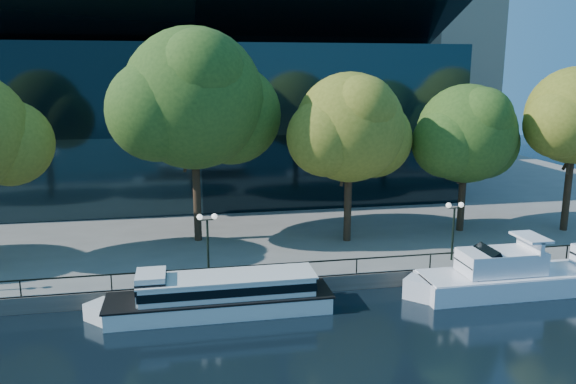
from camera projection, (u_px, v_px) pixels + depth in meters
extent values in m
plane|color=black|center=(289.00, 315.00, 31.91)|extent=(160.00, 160.00, 0.00)
cube|color=slate|center=(232.00, 183.00, 66.85)|extent=(90.00, 67.00, 1.00)
cube|color=#47443F|center=(280.00, 287.00, 34.73)|extent=(90.00, 0.25, 1.00)
cube|color=black|center=(279.00, 264.00, 34.62)|extent=(88.20, 0.08, 0.08)
cube|color=black|center=(279.00, 272.00, 34.72)|extent=(0.07, 0.07, 0.90)
cube|color=black|center=(197.00, 124.00, 60.21)|extent=(50.00, 24.00, 16.00)
cube|color=black|center=(194.00, 30.00, 54.35)|extent=(50.00, 17.14, 7.86)
cube|color=white|center=(220.00, 304.00, 32.25)|extent=(12.62, 3.06, 0.99)
cube|color=black|center=(220.00, 296.00, 32.14)|extent=(12.87, 3.13, 0.11)
cube|color=white|center=(106.00, 313.00, 31.10)|extent=(2.54, 2.54, 0.99)
cube|color=white|center=(227.00, 286.00, 32.10)|extent=(9.84, 2.51, 1.08)
cube|color=black|center=(227.00, 285.00, 32.09)|extent=(9.97, 2.57, 0.50)
cube|color=white|center=(227.00, 276.00, 31.97)|extent=(10.09, 2.64, 0.09)
cube|color=white|center=(151.00, 287.00, 31.27)|extent=(1.62, 2.14, 1.62)
cube|color=black|center=(151.00, 283.00, 31.23)|extent=(1.67, 2.21, 0.63)
cube|color=white|center=(507.00, 283.00, 35.08)|extent=(11.24, 3.21, 1.28)
cube|color=white|center=(423.00, 289.00, 34.06)|extent=(2.46, 2.46, 1.28)
cube|color=white|center=(508.00, 273.00, 34.94)|extent=(11.02, 3.15, 0.09)
cube|color=white|center=(501.00, 261.00, 34.67)|extent=(5.06, 2.41, 1.39)
cube|color=black|center=(479.00, 261.00, 34.38)|extent=(2.21, 2.31, 1.75)
cube|color=white|center=(530.00, 244.00, 34.80)|extent=(0.27, 2.50, 0.86)
cube|color=white|center=(531.00, 237.00, 34.71)|extent=(1.50, 2.50, 0.16)
cube|color=white|center=(550.00, 280.00, 35.69)|extent=(2.20, 2.20, 1.19)
sphere|color=#60661B|center=(9.00, 143.00, 37.20)|extent=(5.73, 5.73, 5.73)
cylinder|color=black|center=(196.00, 185.00, 41.79)|extent=(0.56, 0.56, 8.52)
cylinder|color=black|center=(202.00, 140.00, 41.36)|extent=(1.31, 2.00, 4.25)
cylinder|color=black|center=(190.00, 145.00, 40.78)|extent=(1.20, 1.36, 3.80)
sphere|color=#2A4B17|center=(193.00, 99.00, 40.43)|extent=(10.22, 10.22, 10.22)
sphere|color=#2A4B17|center=(231.00, 114.00, 42.69)|extent=(7.67, 7.67, 7.67)
sphere|color=#2A4B17|center=(157.00, 111.00, 39.15)|extent=(7.16, 7.16, 7.16)
sphere|color=#2A4B17|center=(201.00, 73.00, 38.18)|extent=(6.13, 6.13, 6.13)
cylinder|color=black|center=(348.00, 196.00, 41.91)|extent=(0.56, 0.56, 6.86)
cylinder|color=black|center=(354.00, 160.00, 41.63)|extent=(1.12, 1.68, 3.44)
cylinder|color=black|center=(345.00, 165.00, 41.03)|extent=(1.03, 1.16, 3.07)
sphere|color=#60661B|center=(350.00, 127.00, 40.82)|extent=(8.00, 8.00, 8.00)
sphere|color=#60661B|center=(372.00, 139.00, 42.59)|extent=(6.00, 6.00, 6.00)
sphere|color=#60661B|center=(326.00, 138.00, 39.82)|extent=(5.60, 5.60, 5.60)
sphere|color=#60661B|center=(362.00, 110.00, 39.06)|extent=(4.80, 4.80, 4.80)
cylinder|color=black|center=(462.00, 192.00, 44.67)|extent=(0.56, 0.56, 6.25)
cylinder|color=black|center=(469.00, 161.00, 44.43)|extent=(1.05, 1.56, 3.14)
cylinder|color=black|center=(461.00, 166.00, 43.84)|extent=(0.97, 1.09, 2.81)
sphere|color=#2A4B17|center=(466.00, 134.00, 43.68)|extent=(7.68, 7.68, 7.68)
sphere|color=#2A4B17|center=(482.00, 143.00, 45.37)|extent=(5.76, 5.76, 5.76)
sphere|color=#2A4B17|center=(447.00, 143.00, 42.71)|extent=(5.38, 5.38, 5.38)
sphere|color=#2A4B17|center=(482.00, 118.00, 41.99)|extent=(4.61, 4.61, 4.61)
cylinder|color=black|center=(568.00, 185.00, 44.66)|extent=(0.56, 0.56, 7.38)
cylinder|color=black|center=(576.00, 149.00, 44.33)|extent=(1.18, 1.78, 3.69)
cylinder|color=black|center=(570.00, 153.00, 43.74)|extent=(1.08, 1.22, 3.30)
sphere|color=#60661B|center=(576.00, 115.00, 43.49)|extent=(7.53, 7.53, 7.53)
sphere|color=#60661B|center=(559.00, 124.00, 42.54)|extent=(5.27, 5.27, 5.27)
cylinder|color=black|center=(208.00, 249.00, 34.86)|extent=(0.14, 0.14, 3.60)
cube|color=black|center=(207.00, 220.00, 34.47)|extent=(0.90, 0.06, 0.06)
sphere|color=white|center=(200.00, 217.00, 34.34)|extent=(0.36, 0.36, 0.36)
sphere|color=white|center=(214.00, 216.00, 34.51)|extent=(0.36, 0.36, 0.36)
cylinder|color=black|center=(453.00, 235.00, 37.85)|extent=(0.14, 0.14, 3.60)
cube|color=black|center=(455.00, 208.00, 37.45)|extent=(0.90, 0.06, 0.06)
sphere|color=white|center=(449.00, 205.00, 37.33)|extent=(0.36, 0.36, 0.36)
sphere|color=white|center=(461.00, 205.00, 37.49)|extent=(0.36, 0.36, 0.36)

